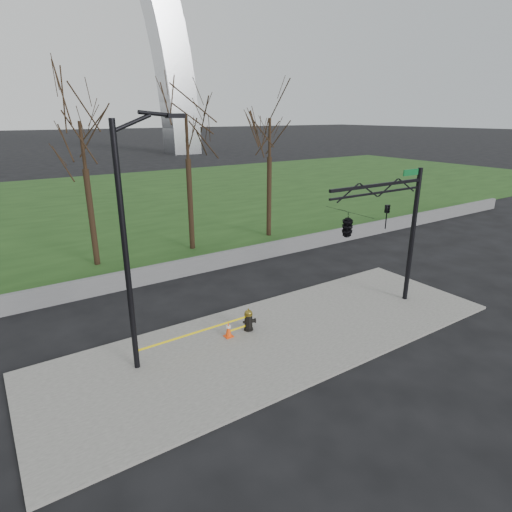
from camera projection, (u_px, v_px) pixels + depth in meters
ground at (280, 338)px, 16.11m from camera, size 500.00×500.00×0.00m
sidewalk at (280, 336)px, 16.10m from camera, size 18.00×6.00×0.10m
grass_strip at (89, 204)px, 39.74m from camera, size 120.00×40.00×0.06m
guardrail at (189, 267)px, 22.27m from camera, size 60.00×0.30×0.90m
tree_row at (27, 189)px, 20.64m from camera, size 32.86×4.00×9.24m
fire_hydrant at (249, 320)px, 16.36m from camera, size 0.56×0.39×0.90m
traffic_cone at (228, 329)px, 15.89m from camera, size 0.31×0.31×0.60m
street_light at (131, 233)px, 12.75m from camera, size 2.39×0.48×8.21m
traffic_signal_mast at (362, 222)px, 16.31m from camera, size 5.10×2.49×6.00m
caution_tape at (204, 331)px, 15.28m from camera, size 4.46×0.09×0.46m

